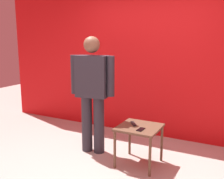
{
  "coord_description": "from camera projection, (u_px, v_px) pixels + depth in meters",
  "views": [
    {
      "loc": [
        1.6,
        -2.85,
        1.75
      ],
      "look_at": [
        -0.17,
        0.55,
        0.99
      ],
      "focal_mm": 43.26,
      "sensor_mm": 36.0,
      "label": 1
    }
  ],
  "objects": [
    {
      "name": "ground_plane",
      "position": [
        104.0,
        172.0,
        3.54
      ],
      "size": [
        12.0,
        12.0,
        0.0
      ],
      "primitive_type": "plane",
      "color": "#B7B2A8"
    },
    {
      "name": "back_wall_red",
      "position": [
        150.0,
        41.0,
        4.65
      ],
      "size": [
        6.16,
        0.12,
        3.32
      ],
      "primitive_type": "cube",
      "color": "red",
      "rests_on": "ground_plane"
    },
    {
      "name": "standing_person",
      "position": [
        92.0,
        89.0,
        3.99
      ],
      "size": [
        0.7,
        0.3,
        1.75
      ],
      "color": "#2D2D38",
      "rests_on": "ground_plane"
    },
    {
      "name": "side_table",
      "position": [
        139.0,
        132.0,
        3.66
      ],
      "size": [
        0.55,
        0.55,
        0.55
      ],
      "color": "brown",
      "rests_on": "ground_plane"
    },
    {
      "name": "cell_phone",
      "position": [
        141.0,
        129.0,
        3.51
      ],
      "size": [
        0.08,
        0.15,
        0.01
      ],
      "primitive_type": "cube",
      "rotation": [
        0.0,
        0.0,
        -0.05
      ],
      "color": "black",
      "rests_on": "side_table"
    },
    {
      "name": "tv_remote",
      "position": [
        133.0,
        124.0,
        3.72
      ],
      "size": [
        0.14,
        0.16,
        0.02
      ],
      "primitive_type": "cube",
      "rotation": [
        0.0,
        0.0,
        0.65
      ],
      "color": "black",
      "rests_on": "side_table"
    }
  ]
}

